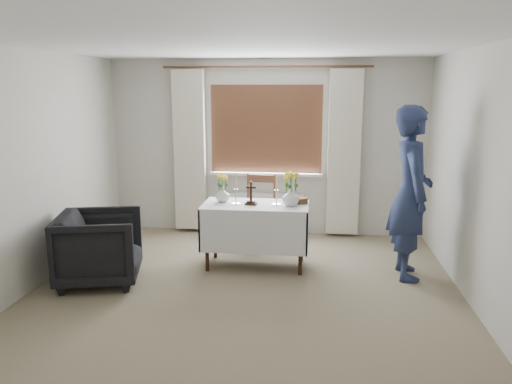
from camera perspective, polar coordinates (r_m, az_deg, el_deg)
ground at (r=5.11m, az=-1.67°, el=-12.49°), size 5.00×5.00×0.00m
altar_table at (r=5.95m, az=-0.04°, el=-4.97°), size 1.24×0.64×0.76m
wooden_chair at (r=6.74m, az=0.28°, el=-2.15°), size 0.48×0.48×0.94m
armchair at (r=5.73m, az=-17.44°, el=-6.08°), size 1.04×1.02×0.78m
person at (r=5.75m, az=17.25°, el=-0.12°), size 0.49×0.72×1.93m
radiator at (r=7.28m, az=1.09°, el=-2.46°), size 1.10×0.10×0.60m
wooden_cross at (r=5.79m, az=-0.58°, el=-0.12°), size 0.14×0.11×0.28m
candlestick_left at (r=5.81m, az=-2.31°, el=0.40°), size 0.14×0.14×0.37m
candlestick_right at (r=5.78m, az=2.35°, el=0.30°), size 0.14×0.14×0.37m
flower_vase_left at (r=5.96m, az=-3.85°, el=-0.30°), size 0.22×0.22×0.18m
flower_vase_right at (r=5.76m, az=3.98°, el=-0.58°), size 0.25×0.25×0.21m
wicker_basket at (r=5.92m, az=5.09°, el=-0.94°), size 0.20×0.20×0.07m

